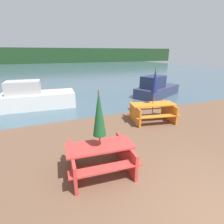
% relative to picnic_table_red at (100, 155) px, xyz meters
% --- Properties ---
extents(water, '(60.00, 50.00, 0.00)m').
position_rel_picnic_table_red_xyz_m(water, '(1.59, 28.82, -0.45)').
color(water, '#425B6B').
rests_on(water, ground_plane).
extents(far_treeline, '(80.00, 1.60, 4.00)m').
position_rel_picnic_table_red_xyz_m(far_treeline, '(1.59, 48.82, 1.55)').
color(far_treeline, '#1E3D1E').
rests_on(far_treeline, water).
extents(picnic_table_red, '(1.78, 1.52, 0.73)m').
position_rel_picnic_table_red_xyz_m(picnic_table_red, '(0.00, 0.00, 0.00)').
color(picnic_table_red, red).
rests_on(picnic_table_red, ground_plane).
extents(picnic_table_orange, '(2.12, 1.72, 0.80)m').
position_rel_picnic_table_red_xyz_m(picnic_table_orange, '(3.25, 2.41, 0.03)').
color(picnic_table_orange, orange).
rests_on(picnic_table_orange, ground_plane).
extents(umbrella_darkgreen, '(0.32, 0.32, 2.12)m').
position_rel_picnic_table_red_xyz_m(umbrella_darkgreen, '(0.00, 0.00, 1.11)').
color(umbrella_darkgreen, brown).
rests_on(umbrella_darkgreen, ground_plane).
extents(umbrella_navy, '(0.26, 0.26, 2.31)m').
position_rel_picnic_table_red_xyz_m(umbrella_navy, '(3.25, 2.41, 1.33)').
color(umbrella_navy, brown).
rests_on(umbrella_navy, ground_plane).
extents(boat, '(3.88, 1.79, 1.49)m').
position_rel_picnic_table_red_xyz_m(boat, '(-1.48, 6.52, 0.11)').
color(boat, silver).
rests_on(boat, water).
extents(boat_second, '(3.97, 2.92, 1.44)m').
position_rel_picnic_table_red_xyz_m(boat_second, '(6.18, 6.19, 0.07)').
color(boat_second, '#333856').
rests_on(boat_second, water).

